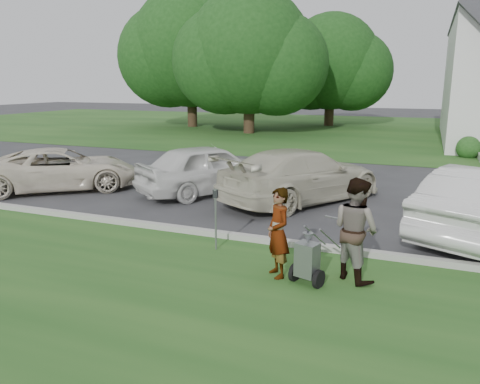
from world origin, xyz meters
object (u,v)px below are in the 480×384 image
Objects in this scene: tree_back at (331,66)px; car_c at (302,175)px; striping_cart at (307,261)px; car_a at (61,169)px; person_right at (355,230)px; tree_far at (191,53)px; person_left at (278,234)px; car_b at (209,169)px; tree_left at (249,58)px; parking_meter_near at (216,212)px.

tree_back is 1.77× the size of car_c.
striping_cart is 10.32m from car_a.
person_right is (6.63, -30.65, -3.80)m from tree_back.
tree_far is at bearing 138.28° from striping_cart.
person_left is (-0.58, 0.14, 0.38)m from striping_cart.
tree_back is at bearing 117.73° from striping_cart.
car_c is (14.31, -20.46, -4.91)m from tree_far.
car_b is 3.00m from car_c.
tree_left is 8.04× the size of parking_meter_near.
tree_back is 5.18× the size of person_right.
tree_far is (-6.00, 3.00, 0.58)m from tree_left.
person_left is 1.25× the size of parking_meter_near.
tree_far reaches higher than car_b.
car_a is at bearing 154.81° from parking_meter_near.
tree_left reaches higher than striping_cart.
person_right is at bearing -64.87° from tree_left.
car_b is at bearing 116.95° from parking_meter_near.
person_left is at bearing -59.53° from tree_far.
person_left is 0.35× the size of car_b.
tree_far is 29.10m from parking_meter_near.
person_left reaches higher than car_b.
car_a is at bearing -88.32° from tree_left.
striping_cart is 5.96m from car_c.
parking_meter_near is 7.90m from car_a.
parking_meter_near is at bearing -70.87° from tree_left.
parking_meter_near is at bearing -158.70° from person_left.
car_b is at bearing -87.06° from tree_back.
tree_far is 2.49× the size of car_b.
car_c reaches higher than parking_meter_near.
tree_back is 1.95× the size of car_a.
tree_far is 30.62m from person_left.
parking_meter_near is at bearing 150.43° from car_b.
tree_left is 18.79m from car_b.
striping_cart is 7.33m from car_b.
tree_far is at bearing 169.44° from person_left.
person_right is at bearing -57.05° from tree_far.
car_b is (-2.39, 4.71, -0.04)m from parking_meter_near.
tree_far is 2.36× the size of car_a.
car_c is at bearing -55.02° from tree_far.
car_b is at bearing -7.55° from person_right.
tree_far reaches higher than person_right.
striping_cart is 0.24× the size of car_a.
striping_cart is 0.71m from person_left.
car_a is 0.91× the size of car_c.
tree_far is 2.14× the size of car_c.
car_c is at bearing -64.54° from tree_left.
person_left is (9.33, -23.05, -4.29)m from tree_left.
parking_meter_near is 0.24× the size of car_c.
tree_far is 1.21× the size of tree_back.
person_right is at bearing 66.07° from person_left.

